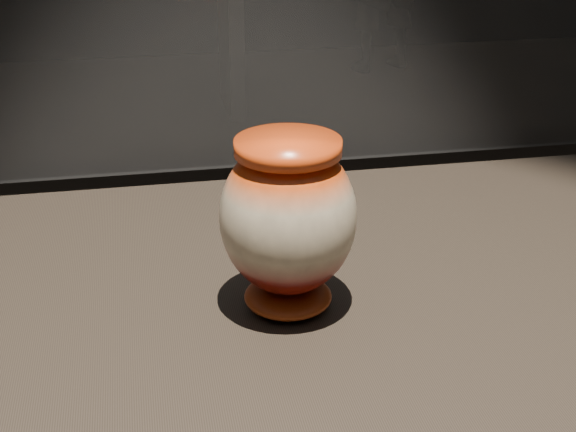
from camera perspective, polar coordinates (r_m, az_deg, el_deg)
name	(u,v)px	position (r m, az deg, el deg)	size (l,w,h in m)	color
main_vase	(288,219)	(0.76, 0.00, -0.22)	(0.17, 0.17, 0.18)	#620F08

